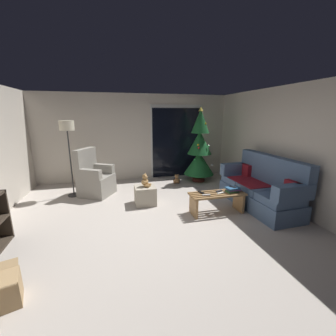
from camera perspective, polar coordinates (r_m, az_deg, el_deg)
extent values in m
plane|color=#BCB2A8|center=(4.06, -3.16, -14.45)|extent=(7.00, 7.00, 0.00)
cube|color=beige|center=(6.64, -8.45, 7.93)|extent=(5.72, 0.12, 2.50)
cube|color=beige|center=(5.02, 30.73, 4.23)|extent=(0.12, 6.00, 2.50)
cube|color=silver|center=(6.82, 2.16, 6.96)|extent=(1.60, 0.02, 2.20)
cube|color=black|center=(6.81, 2.20, 6.52)|extent=(1.50, 0.02, 2.10)
cube|color=slate|center=(5.06, 22.31, -7.46)|extent=(0.81, 1.92, 0.34)
cube|color=slate|center=(4.54, 27.17, -7.21)|extent=(0.70, 0.62, 0.14)
cube|color=slate|center=(4.97, 22.38, -4.91)|extent=(0.70, 0.62, 0.14)
cube|color=slate|center=(5.45, 18.41, -2.97)|extent=(0.70, 0.62, 0.14)
cube|color=slate|center=(5.08, 25.61, -0.52)|extent=(0.25, 1.90, 0.60)
cube|color=slate|center=(4.32, 29.91, -5.61)|extent=(0.77, 0.22, 0.28)
cube|color=slate|center=(5.60, 17.33, -0.20)|extent=(0.77, 0.22, 0.28)
cube|color=maroon|center=(5.13, 20.58, -3.28)|extent=(0.62, 0.92, 0.02)
cube|color=maroon|center=(4.54, 29.82, -4.71)|extent=(0.13, 0.32, 0.28)
cube|color=maroon|center=(5.56, 19.66, -0.50)|extent=(0.13, 0.32, 0.28)
cube|color=#9E7547|center=(4.28, 13.81, -7.41)|extent=(1.10, 0.05, 0.04)
cube|color=#9E7547|center=(4.35, 13.27, -7.02)|extent=(1.10, 0.05, 0.04)
cube|color=#9E7547|center=(4.43, 12.75, -6.63)|extent=(1.10, 0.05, 0.04)
cube|color=#9E7547|center=(4.50, 12.25, -6.26)|extent=(1.10, 0.05, 0.04)
cube|color=#9E7547|center=(4.57, 11.76, -5.90)|extent=(1.10, 0.05, 0.04)
cube|color=#9E7547|center=(4.32, 6.69, -9.90)|extent=(0.05, 0.36, 0.38)
cube|color=#9E7547|center=(4.73, 17.98, -8.31)|extent=(0.05, 0.36, 0.38)
cube|color=silver|center=(4.41, 13.55, -6.38)|extent=(0.16, 0.09, 0.02)
cube|color=#333338|center=(4.51, 13.21, -5.87)|extent=(0.16, 0.10, 0.02)
cube|color=black|center=(4.37, 8.64, -6.29)|extent=(0.09, 0.16, 0.02)
cube|color=#ADADB2|center=(4.25, 9.96, -6.96)|extent=(0.16, 0.06, 0.02)
cube|color=#337042|center=(4.55, 16.43, -5.80)|extent=(0.24, 0.17, 0.04)
cube|color=#6B3D7A|center=(4.57, 16.68, -5.33)|extent=(0.25, 0.19, 0.03)
cube|color=#285684|center=(4.54, 16.52, -5.05)|extent=(0.28, 0.21, 0.03)
cube|color=black|center=(4.55, 16.58, -4.72)|extent=(0.13, 0.16, 0.01)
cylinder|color=#4C1E19|center=(6.52, 7.95, -2.93)|extent=(0.36, 0.36, 0.10)
cylinder|color=brown|center=(6.49, 7.98, -2.00)|extent=(0.08, 0.08, 0.12)
cone|color=#195628|center=(6.40, 8.10, 1.34)|extent=(0.87, 0.87, 0.65)
cone|color=#195628|center=(6.30, 8.28, 6.63)|extent=(0.69, 0.69, 0.65)
cone|color=#195628|center=(6.25, 8.47, 12.05)|extent=(0.51, 0.51, 0.65)
sphere|color=#1E8C33|center=(6.18, 10.52, 5.64)|extent=(0.06, 0.06, 0.06)
sphere|color=red|center=(6.52, 7.03, 6.84)|extent=(0.06, 0.06, 0.06)
sphere|color=gold|center=(6.04, 7.89, 6.03)|extent=(0.06, 0.06, 0.06)
sphere|color=#1E8C33|center=(6.04, 6.98, 2.16)|extent=(0.06, 0.06, 0.06)
sphere|color=white|center=(6.30, 11.47, 0.83)|extent=(0.06, 0.06, 0.06)
sphere|color=gold|center=(6.43, 8.69, 10.60)|extent=(0.06, 0.06, 0.06)
sphere|color=gold|center=(6.19, 9.77, 11.37)|extent=(0.06, 0.06, 0.06)
sphere|color=red|center=(6.03, 8.04, 5.26)|extent=(0.06, 0.06, 0.06)
cone|color=#EAD14C|center=(6.25, 8.58, 15.05)|extent=(0.14, 0.14, 0.12)
cube|color=gray|center=(5.62, -18.00, -5.15)|extent=(0.93, 0.93, 0.31)
cube|color=gray|center=(5.55, -18.19, -2.75)|extent=(0.93, 0.93, 0.18)
cube|color=gray|center=(5.61, -20.80, 1.52)|extent=(0.48, 0.67, 0.64)
cube|color=gray|center=(5.71, -16.62, -0.09)|extent=(0.57, 0.41, 0.22)
cube|color=gray|center=(5.27, -19.85, -1.51)|extent=(0.57, 0.41, 0.22)
cylinder|color=#2D2D30|center=(5.82, -23.28, -6.48)|extent=(0.28, 0.28, 0.02)
cylinder|color=#2D2D30|center=(5.61, -24.05, 1.10)|extent=(0.03, 0.03, 1.55)
cylinder|color=beige|center=(5.50, -24.96, 10.03)|extent=(0.32, 0.32, 0.22)
cube|color=#B2A893|center=(4.83, -5.97, -7.07)|extent=(0.44, 0.44, 0.40)
cylinder|color=tan|center=(4.77, -5.14, -4.33)|extent=(0.13, 0.11, 0.06)
cylinder|color=tan|center=(4.69, -5.60, -4.70)|extent=(0.13, 0.11, 0.06)
sphere|color=tan|center=(4.73, -6.06, -3.67)|extent=(0.15, 0.15, 0.15)
sphere|color=tan|center=(4.70, -6.10, -2.28)|extent=(0.11, 0.11, 0.11)
sphere|color=tan|center=(4.68, -5.54, -2.45)|extent=(0.04, 0.04, 0.04)
sphere|color=tan|center=(4.72, -5.94, -1.61)|extent=(0.04, 0.04, 0.04)
sphere|color=tan|center=(4.65, -6.30, -1.85)|extent=(0.04, 0.04, 0.04)
sphere|color=tan|center=(4.78, -5.51, -3.33)|extent=(0.06, 0.06, 0.06)
sphere|color=tan|center=(4.66, -6.18, -3.82)|extent=(0.06, 0.06, 0.06)
cylinder|color=brown|center=(6.25, 1.74, -3.74)|extent=(0.08, 0.12, 0.06)
cylinder|color=brown|center=(6.26, 2.65, -3.70)|extent=(0.08, 0.12, 0.06)
sphere|color=brown|center=(6.18, 2.29, -3.29)|extent=(0.15, 0.15, 0.15)
sphere|color=brown|center=(6.14, 2.30, -2.23)|extent=(0.11, 0.11, 0.11)
sphere|color=#A37A51|center=(6.19, 2.23, -2.19)|extent=(0.04, 0.04, 0.04)
sphere|color=brown|center=(6.12, 1.95, -1.82)|extent=(0.04, 0.04, 0.04)
sphere|color=brown|center=(6.14, 2.66, -1.80)|extent=(0.04, 0.04, 0.04)
sphere|color=brown|center=(6.18, 1.61, -3.17)|extent=(0.06, 0.06, 0.06)
sphere|color=brown|center=(6.20, 2.91, -3.12)|extent=(0.06, 0.06, 0.06)
cube|color=tan|center=(3.08, -37.64, -24.35)|extent=(0.43, 0.39, 0.31)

